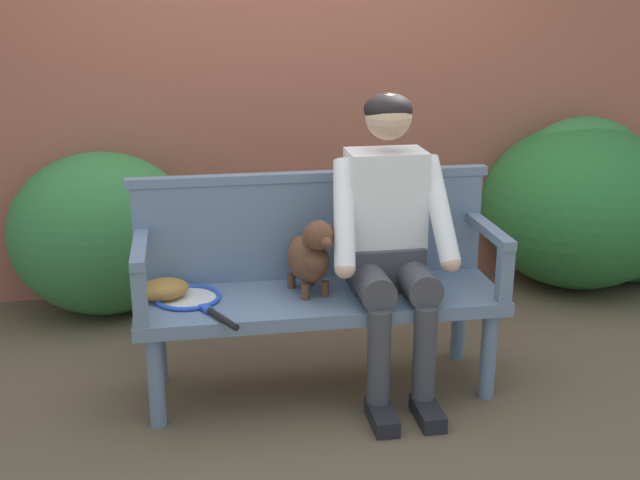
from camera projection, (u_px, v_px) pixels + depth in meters
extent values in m
plane|color=brown|center=(320.00, 388.00, 3.70)|extent=(40.00, 40.00, 0.00)
cube|color=#9E5642|center=(277.00, 59.00, 4.69)|extent=(8.00, 0.30, 2.71)
ellipsoid|color=#286B2D|center=(580.00, 206.00, 4.84)|extent=(1.20, 1.11, 0.99)
ellipsoid|color=#337538|center=(579.00, 201.00, 4.88)|extent=(0.99, 0.68, 1.03)
ellipsoid|color=#286B2D|center=(640.00, 234.00, 4.99)|extent=(1.09, 0.72, 0.58)
ellipsoid|color=#337538|center=(103.00, 234.00, 4.44)|extent=(1.03, 0.79, 0.91)
cube|color=slate|center=(320.00, 300.00, 3.56)|extent=(1.61, 0.52, 0.06)
cylinder|color=slate|center=(156.00, 381.00, 3.33)|extent=(0.07, 0.07, 0.41)
cylinder|color=slate|center=(488.00, 355.00, 3.56)|extent=(0.07, 0.07, 0.41)
cylinder|color=slate|center=(158.00, 341.00, 3.70)|extent=(0.07, 0.07, 0.41)
cylinder|color=slate|center=(459.00, 320.00, 3.94)|extent=(0.07, 0.07, 0.41)
cube|color=slate|center=(312.00, 229.00, 3.70)|extent=(1.61, 0.05, 0.46)
cube|color=slate|center=(311.00, 176.00, 3.62)|extent=(1.65, 0.06, 0.04)
cube|color=slate|center=(140.00, 298.00, 3.19)|extent=(0.06, 0.06, 0.24)
cube|color=slate|center=(140.00, 247.00, 3.35)|extent=(0.06, 0.52, 0.04)
cube|color=slate|center=(505.00, 275.00, 3.43)|extent=(0.06, 0.06, 0.24)
cube|color=slate|center=(488.00, 229.00, 3.60)|extent=(0.06, 0.52, 0.04)
cube|color=black|center=(382.00, 417.00, 3.38)|extent=(0.10, 0.24, 0.07)
cylinder|color=#3D3D42|center=(379.00, 356.00, 3.38)|extent=(0.10, 0.10, 0.42)
cylinder|color=#3D3D42|center=(371.00, 283.00, 3.45)|extent=(0.15, 0.33, 0.15)
cube|color=black|center=(428.00, 413.00, 3.41)|extent=(0.10, 0.24, 0.07)
cylinder|color=#3D3D42|center=(425.00, 353.00, 3.41)|extent=(0.10, 0.10, 0.42)
cylinder|color=#3D3D42|center=(416.00, 280.00, 3.49)|extent=(0.15, 0.33, 0.15)
cube|color=#3D3D42|center=(385.00, 265.00, 3.62)|extent=(0.32, 0.24, 0.20)
cube|color=white|center=(385.00, 208.00, 3.56)|extent=(0.34, 0.22, 0.52)
cylinder|color=white|center=(344.00, 214.00, 3.40)|extent=(0.14, 0.34, 0.45)
sphere|color=#DBB28E|center=(345.00, 268.00, 3.34)|extent=(0.09, 0.09, 0.09)
cylinder|color=white|center=(439.00, 209.00, 3.47)|extent=(0.14, 0.34, 0.45)
sphere|color=#DBB28E|center=(451.00, 262.00, 3.41)|extent=(0.09, 0.09, 0.09)
sphere|color=#DBB28E|center=(388.00, 117.00, 3.41)|extent=(0.20, 0.20, 0.20)
ellipsoid|color=black|center=(388.00, 109.00, 3.41)|extent=(0.21, 0.21, 0.14)
cylinder|color=brown|center=(305.00, 292.00, 3.48)|extent=(0.04, 0.04, 0.07)
cylinder|color=brown|center=(325.00, 289.00, 3.52)|extent=(0.04, 0.04, 0.07)
cylinder|color=brown|center=(291.00, 281.00, 3.61)|extent=(0.04, 0.04, 0.07)
cylinder|color=brown|center=(310.00, 278.00, 3.65)|extent=(0.04, 0.04, 0.07)
ellipsoid|color=brown|center=(308.00, 259.00, 3.53)|extent=(0.23, 0.29, 0.21)
sphere|color=brown|center=(316.00, 261.00, 3.44)|extent=(0.12, 0.12, 0.12)
sphere|color=brown|center=(319.00, 235.00, 3.38)|extent=(0.13, 0.13, 0.13)
ellipsoid|color=brown|center=(325.00, 242.00, 3.34)|extent=(0.07, 0.09, 0.05)
ellipsoid|color=brown|center=(306.00, 238.00, 3.37)|extent=(0.04, 0.04, 0.09)
ellipsoid|color=brown|center=(330.00, 235.00, 3.41)|extent=(0.04, 0.04, 0.09)
sphere|color=brown|center=(297.00, 242.00, 3.62)|extent=(0.06, 0.06, 0.06)
torus|color=blue|center=(188.00, 297.00, 3.48)|extent=(0.39, 0.39, 0.02)
cylinder|color=silver|center=(188.00, 299.00, 3.49)|extent=(0.25, 0.25, 0.00)
cube|color=blue|center=(206.00, 308.00, 3.36)|extent=(0.06, 0.08, 0.02)
cylinder|color=black|center=(223.00, 319.00, 3.25)|extent=(0.12, 0.21, 0.03)
ellipsoid|color=#9E6B2D|center=(164.00, 289.00, 3.48)|extent=(0.26, 0.22, 0.09)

